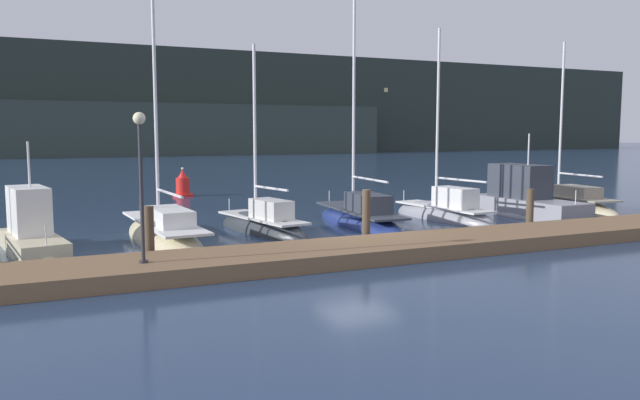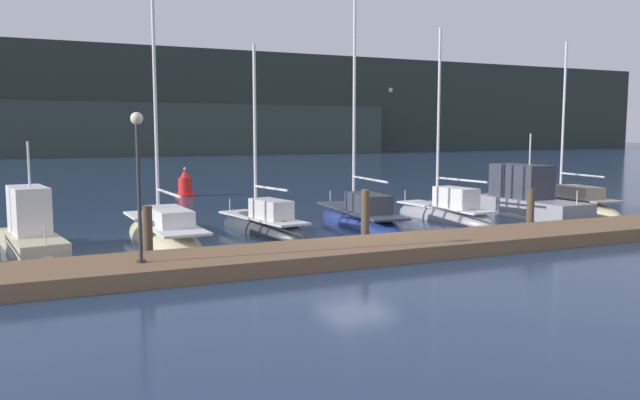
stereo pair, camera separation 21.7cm
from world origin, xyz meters
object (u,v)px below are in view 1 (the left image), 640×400
sailboat_berth_6 (444,216)px  motorboat_berth_7 (526,206)px  sailboat_berth_3 (164,238)px  sailboat_berth_4 (263,229)px  sailboat_berth_5 (360,221)px  sailboat_berth_8 (566,207)px  rowboat_adrift (571,197)px  motorboat_berth_2 (33,242)px  channel_buoy (183,186)px  dock_lamppost (141,162)px

sailboat_berth_6 → motorboat_berth_7: sailboat_berth_6 is taller
sailboat_berth_3 → sailboat_berth_4: sailboat_berth_3 is taller
sailboat_berth_5 → sailboat_berth_8: (12.00, 0.57, -0.04)m
rowboat_adrift → sailboat_berth_5: bearing=-164.5°
sailboat_berth_5 → motorboat_berth_2: bearing=-175.4°
sailboat_berth_5 → sailboat_berth_6: bearing=-0.1°
sailboat_berth_8 → sailboat_berth_6: bearing=-175.8°
channel_buoy → rowboat_adrift: channel_buoy is taller
sailboat_berth_5 → motorboat_berth_7: bearing=-4.3°
sailboat_berth_4 → sailboat_berth_5: bearing=0.6°
motorboat_berth_7 → channel_buoy: 19.82m
sailboat_berth_3 → sailboat_berth_5: (8.12, 0.71, 0.02)m
sailboat_berth_4 → sailboat_berth_5: 4.25m
sailboat_berth_6 → rowboat_adrift: bearing=20.5°
sailboat_berth_6 → sailboat_berth_8: size_ratio=1.02×
sailboat_berth_5 → rowboat_adrift: 17.22m
sailboat_berth_5 → sailboat_berth_8: bearing=2.7°
motorboat_berth_7 → dock_lamppost: size_ratio=1.64×
sailboat_berth_4 → dock_lamppost: (-5.39, -6.18, 2.93)m
motorboat_berth_2 → motorboat_berth_7: motorboat_berth_7 is taller
motorboat_berth_2 → sailboat_berth_3: size_ratio=0.42×
sailboat_berth_5 → sailboat_berth_8: size_ratio=1.35×
sailboat_berth_8 → rowboat_adrift: 6.12m
motorboat_berth_7 → rowboat_adrift: motorboat_berth_7 is taller
dock_lamppost → sailboat_berth_6: bearing=24.2°
sailboat_berth_4 → channel_buoy: bearing=89.7°
channel_buoy → rowboat_adrift: (20.75, -10.14, -0.63)m
dock_lamppost → channel_buoy: bearing=75.4°
sailboat_berth_3 → sailboat_berth_4: 3.93m
sailboat_berth_4 → dock_lamppost: 8.71m
channel_buoy → rowboat_adrift: 23.10m
sailboat_berth_8 → motorboat_berth_2: bearing=-176.3°
sailboat_berth_4 → motorboat_berth_7: (12.57, -0.58, 0.36)m
sailboat_berth_3 → channel_buoy: (3.96, 15.47, 0.49)m
sailboat_berth_3 → channel_buoy: size_ratio=6.98×
motorboat_berth_2 → sailboat_berth_6: 16.54m
rowboat_adrift → dock_lamppost: bearing=-157.5°
sailboat_berth_4 → motorboat_berth_7: bearing=-2.7°
sailboat_berth_4 → sailboat_berth_5: size_ratio=0.66×
sailboat_berth_6 → dock_lamppost: sailboat_berth_6 is taller
sailboat_berth_6 → dock_lamppost: 15.47m
sailboat_berth_3 → dock_lamppost: 6.42m
sailboat_berth_6 → motorboat_berth_7: (4.10, -0.62, 0.34)m
sailboat_berth_8 → channel_buoy: bearing=138.7°
motorboat_berth_7 → channel_buoy: bearing=129.1°
motorboat_berth_2 → sailboat_berth_8: 24.34m
sailboat_berth_6 → sailboat_berth_8: sailboat_berth_6 is taller
channel_buoy → sailboat_berth_3: bearing=-104.4°
motorboat_berth_2 → sailboat_berth_6: bearing=3.4°
sailboat_berth_8 → rowboat_adrift: (4.59, 4.04, -0.12)m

